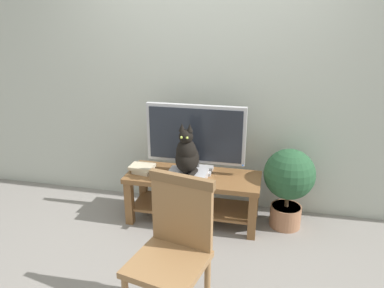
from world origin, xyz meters
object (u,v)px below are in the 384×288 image
cat (187,155)px  book_stack (143,168)px  potted_plant (289,181)px  media_box (187,175)px  wooden_chair (174,243)px  tv_stand (193,189)px  tv (195,137)px

cat → book_stack: 0.49m
book_stack → potted_plant: potted_plant is taller
media_box → wooden_chair: (0.17, -1.06, 0.04)m
tv_stand → potted_plant: (0.85, 0.09, 0.13)m
wooden_chair → book_stack: bearing=118.7°
tv → potted_plant: (0.85, -0.00, -0.35)m
tv_stand → media_box: (-0.03, -0.09, 0.17)m
cat → book_stack: cat is taller
media_box → cat: cat is taller
tv_stand → cat: size_ratio=2.66×
book_stack → media_box: bearing=-6.8°
wooden_chair → book_stack: 1.27m
cat → book_stack: size_ratio=2.06×
tv_stand → book_stack: 0.50m
cat → potted_plant: 0.93m
media_box → tv: bearing=79.2°
tv → media_box: bearing=-100.8°
tv_stand → wooden_chair: 1.18m
book_stack → tv_stand: bearing=4.1°
tv → cat: size_ratio=1.98×
tv → media_box: tv is taller
tv → book_stack: bearing=-165.0°
book_stack → potted_plant: bearing=5.3°
tv → cat: tv is taller
potted_plant → tv_stand: bearing=-174.0°
wooden_chair → potted_plant: size_ratio=1.26×
tv_stand → wooden_chair: size_ratio=1.30×
tv_stand → potted_plant: size_ratio=1.64×
tv → book_stack: tv is taller
cat → potted_plant: size_ratio=0.62×
tv_stand → tv: bearing=90.0°
tv → wooden_chair: size_ratio=0.96×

